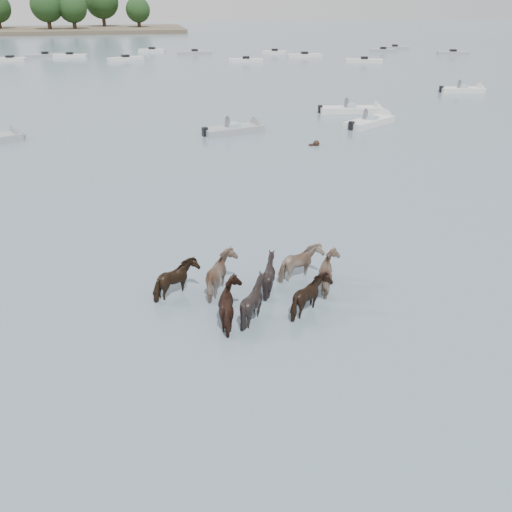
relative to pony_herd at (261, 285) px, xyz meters
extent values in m
plane|color=slate|center=(1.59, -0.77, -0.53)|extent=(400.00, 400.00, 0.00)
imported|color=black|center=(-2.72, 0.89, -0.02)|extent=(1.81, 1.65, 1.43)
imported|color=#89765D|center=(-1.13, 0.81, 0.03)|extent=(1.31, 1.53, 1.55)
imported|color=black|center=(0.42, 0.56, -0.02)|extent=(1.68, 1.62, 1.43)
imported|color=#7A6553|center=(1.70, 1.13, -0.02)|extent=(1.88, 1.45, 1.45)
imported|color=black|center=(-1.12, -1.14, 0.01)|extent=(1.66, 1.80, 1.50)
imported|color=black|center=(-0.46, -1.04, 0.03)|extent=(1.64, 1.52, 1.54)
imported|color=black|center=(1.33, -1.13, -0.03)|extent=(1.76, 1.71, 1.43)
imported|color=gray|center=(2.56, 0.22, -0.02)|extent=(1.38, 1.56, 1.44)
sphere|color=black|center=(8.20, 18.70, -0.41)|extent=(0.44, 0.44, 0.44)
cube|color=black|center=(7.95, 18.70, -0.51)|extent=(0.50, 0.22, 0.18)
cone|color=gray|center=(-11.64, 25.01, -0.33)|extent=(1.49, 1.83, 1.60)
cube|color=gray|center=(3.34, 23.40, -0.33)|extent=(4.69, 2.68, 0.55)
cone|color=gray|center=(5.48, 23.96, -0.33)|extent=(1.28, 1.78, 1.60)
cube|color=#99ADB7|center=(3.34, 23.40, 0.02)|extent=(1.06, 1.29, 0.35)
cube|color=black|center=(1.20, 22.83, -0.18)|extent=(0.43, 0.43, 0.60)
cylinder|color=#595966|center=(2.94, 23.40, 0.22)|extent=(0.36, 0.36, 0.70)
sphere|color=#595966|center=(2.94, 23.40, 0.67)|extent=(0.24, 0.24, 0.24)
cube|color=silver|center=(14.57, 28.57, -0.33)|extent=(5.44, 2.45, 0.55)
cone|color=silver|center=(17.16, 28.14, -0.33)|extent=(1.15, 1.73, 1.60)
cube|color=#99ADB7|center=(14.57, 28.57, 0.02)|extent=(0.97, 1.24, 0.35)
cube|color=black|center=(11.98, 29.00, -0.18)|extent=(0.40, 0.40, 0.60)
cylinder|color=#595966|center=(14.17, 28.57, 0.22)|extent=(0.36, 0.36, 0.70)
sphere|color=#595966|center=(14.17, 28.57, 0.67)|extent=(0.24, 0.24, 0.24)
cube|color=silver|center=(14.23, 23.68, -0.33)|extent=(4.97, 3.98, 0.55)
cone|color=silver|center=(16.28, 24.99, -0.33)|extent=(1.62, 1.83, 1.60)
cube|color=#99ADB7|center=(14.23, 23.68, 0.02)|extent=(1.28, 1.37, 0.35)
cube|color=black|center=(12.17, 22.37, -0.18)|extent=(0.48, 0.48, 0.60)
cylinder|color=#595966|center=(13.83, 23.68, 0.22)|extent=(0.36, 0.36, 0.70)
sphere|color=#595966|center=(13.83, 23.68, 0.67)|extent=(0.24, 0.24, 0.24)
cube|color=silver|center=(29.91, 35.97, -0.33)|extent=(4.65, 2.36, 0.55)
cone|color=silver|center=(32.09, 35.58, -0.33)|extent=(1.17, 1.73, 1.60)
cube|color=#99ADB7|center=(29.91, 35.97, 0.02)|extent=(0.98, 1.24, 0.35)
cube|color=black|center=(27.73, 36.36, -0.18)|extent=(0.41, 0.41, 0.60)
cylinder|color=#595966|center=(29.51, 35.97, 0.22)|extent=(0.36, 0.36, 0.70)
sphere|color=#595966|center=(29.51, 35.97, 0.67)|extent=(0.24, 0.24, 0.24)
cube|color=silver|center=(-21.54, 76.82, -0.31)|extent=(4.92, 2.45, 0.60)
cube|color=black|center=(-21.54, 76.82, 0.07)|extent=(1.19, 1.19, 0.50)
cube|color=gray|center=(-17.10, 81.69, -0.31)|extent=(6.13, 3.41, 0.60)
cube|color=black|center=(-17.10, 81.69, 0.07)|extent=(1.28, 1.28, 0.50)
cube|color=silver|center=(-13.06, 80.00, -0.31)|extent=(5.29, 2.15, 0.60)
cube|color=black|center=(-13.06, 80.00, 0.07)|extent=(1.12, 1.12, 0.50)
cube|color=silver|center=(-4.30, 73.84, -0.31)|extent=(5.64, 3.61, 0.60)
cube|color=black|center=(-4.30, 73.84, 0.07)|extent=(1.32, 1.32, 0.50)
cube|color=silver|center=(0.29, 86.32, -0.31)|extent=(4.90, 2.94, 0.60)
cube|color=black|center=(0.29, 86.32, 0.07)|extent=(1.27, 1.27, 0.50)
cube|color=gray|center=(7.22, 81.02, -0.31)|extent=(5.72, 1.57, 0.60)
cube|color=black|center=(7.22, 81.02, 0.07)|extent=(1.01, 1.01, 0.50)
cube|color=silver|center=(13.43, 67.62, -0.31)|extent=(5.28, 2.28, 0.60)
cube|color=black|center=(13.43, 67.62, 0.07)|extent=(1.14, 1.14, 0.50)
cube|color=silver|center=(20.73, 78.53, -0.31)|extent=(4.30, 3.00, 0.60)
cube|color=black|center=(20.73, 78.53, 0.07)|extent=(1.32, 1.32, 0.50)
cube|color=silver|center=(24.13, 72.46, -0.31)|extent=(5.65, 1.53, 0.60)
cube|color=black|center=(24.13, 72.46, 0.07)|extent=(1.01, 1.01, 0.50)
cube|color=silver|center=(30.63, 63.29, -0.31)|extent=(5.59, 3.21, 0.60)
cube|color=black|center=(30.63, 63.29, 0.07)|extent=(1.28, 1.28, 0.50)
cube|color=gray|center=(40.40, 77.80, -0.31)|extent=(4.57, 2.77, 0.60)
cube|color=black|center=(40.40, 77.80, 0.07)|extent=(1.26, 1.26, 0.50)
cube|color=gray|center=(44.71, 82.01, -0.31)|extent=(5.24, 3.11, 0.60)
cube|color=black|center=(44.71, 82.01, 0.07)|extent=(1.28, 1.28, 0.50)
cube|color=gray|center=(49.99, 70.89, -0.31)|extent=(5.30, 2.78, 0.60)
cube|color=black|center=(49.99, 70.89, 0.07)|extent=(1.23, 1.23, 0.50)
cylinder|color=#382619|center=(-37.16, 150.53, 1.14)|extent=(1.00, 1.00, 3.35)
cylinder|color=#382619|center=(-23.65, 144.52, 1.31)|extent=(1.00, 1.00, 3.68)
sphere|color=black|center=(-23.65, 144.52, 6.12)|extent=(8.18, 8.18, 8.18)
cylinder|color=#382619|center=(-17.35, 144.96, 1.17)|extent=(1.00, 1.00, 3.39)
sphere|color=black|center=(-17.35, 144.96, 5.60)|extent=(7.54, 7.54, 7.54)
cylinder|color=#382619|center=(-10.05, 155.36, 1.54)|extent=(1.00, 1.00, 4.15)
sphere|color=black|center=(-10.05, 155.36, 6.96)|extent=(9.21, 9.21, 9.21)
cylinder|color=#382619|center=(-0.34, 149.84, 0.96)|extent=(1.00, 1.00, 2.98)
sphere|color=black|center=(-0.34, 149.84, 4.86)|extent=(6.63, 6.63, 6.63)
camera|label=1|loc=(-3.44, -14.66, 8.59)|focal=36.84mm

